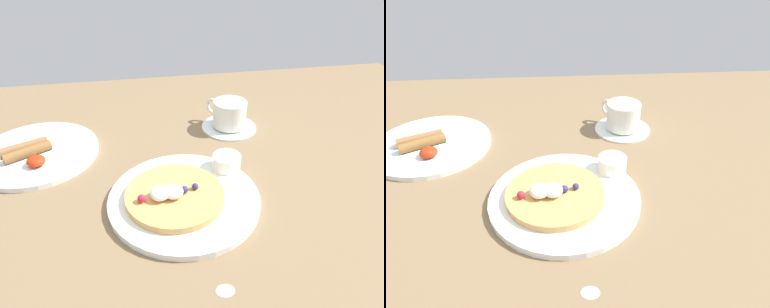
% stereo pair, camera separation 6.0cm
% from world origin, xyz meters
% --- Properties ---
extents(ground_plane, '(1.69, 1.16, 0.03)m').
position_xyz_m(ground_plane, '(0.00, 0.00, -0.01)').
color(ground_plane, '#7B6345').
extents(pancake_plate, '(0.28, 0.28, 0.01)m').
position_xyz_m(pancake_plate, '(0.00, -0.06, 0.01)').
color(pancake_plate, white).
rests_on(pancake_plate, ground_plane).
extents(pancake_with_berries, '(0.18, 0.18, 0.04)m').
position_xyz_m(pancake_with_berries, '(-0.02, -0.06, 0.02)').
color(pancake_with_berries, tan).
rests_on(pancake_with_berries, pancake_plate).
extents(syrup_ramekin, '(0.06, 0.06, 0.03)m').
position_xyz_m(syrup_ramekin, '(0.10, 0.01, 0.03)').
color(syrup_ramekin, white).
rests_on(syrup_ramekin, pancake_plate).
extents(breakfast_plate, '(0.27, 0.27, 0.01)m').
position_xyz_m(breakfast_plate, '(-0.30, 0.15, 0.01)').
color(breakfast_plate, white).
rests_on(breakfast_plate, ground_plane).
extents(fried_breakfast, '(0.12, 0.11, 0.02)m').
position_xyz_m(fried_breakfast, '(-0.32, 0.13, 0.02)').
color(fried_breakfast, brown).
rests_on(fried_breakfast, breakfast_plate).
extents(coffee_saucer, '(0.14, 0.14, 0.01)m').
position_xyz_m(coffee_saucer, '(0.16, 0.20, 0.00)').
color(coffee_saucer, white).
rests_on(coffee_saucer, ground_plane).
extents(coffee_cup, '(0.09, 0.10, 0.06)m').
position_xyz_m(coffee_cup, '(0.15, 0.20, 0.04)').
color(coffee_cup, white).
rests_on(coffee_cup, coffee_saucer).
extents(teaspoon, '(0.13, 0.09, 0.01)m').
position_xyz_m(teaspoon, '(-0.00, -0.28, 0.00)').
color(teaspoon, silver).
rests_on(teaspoon, ground_plane).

